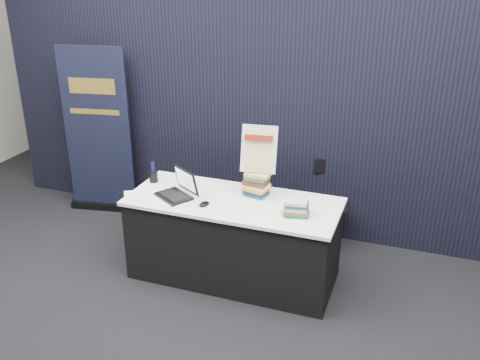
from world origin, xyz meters
name	(u,v)px	position (x,y,z in m)	size (l,w,h in m)	color
floor	(210,311)	(0.00, 0.00, 0.00)	(8.00, 8.00, 0.00)	black
wall_back	(324,28)	(0.00, 4.00, 1.75)	(8.00, 0.02, 3.50)	#AEACA4
drape_partition	(270,116)	(0.00, 1.60, 1.20)	(6.00, 0.08, 2.40)	black
display_table	(233,239)	(0.00, 0.55, 0.38)	(1.80, 0.75, 0.75)	black
laptop	(176,190)	(-0.50, 0.47, 0.81)	(0.38, 0.39, 0.24)	black
mouse	(204,204)	(-0.19, 0.37, 0.77)	(0.07, 0.10, 0.03)	black
brochure_left	(142,195)	(-0.78, 0.38, 0.75)	(0.30, 0.21, 0.00)	white
brochure_mid	(162,198)	(-0.58, 0.37, 0.75)	(0.30, 0.22, 0.00)	white
brochure_right	(190,202)	(-0.33, 0.39, 0.75)	(0.30, 0.21, 0.00)	silver
pen_cup	(154,177)	(-0.82, 0.67, 0.80)	(0.08, 0.08, 0.10)	black
book_stack_tall	(257,184)	(0.16, 0.71, 0.86)	(0.21, 0.18, 0.21)	#185C5B
book_stack_short	(296,207)	(0.57, 0.47, 0.81)	(0.21, 0.17, 0.13)	#1D6E36
info_sign	(259,150)	(0.16, 0.74, 1.16)	(0.31, 0.17, 0.41)	black
pullup_banner	(99,141)	(-1.84, 1.33, 0.81)	(0.78, 0.23, 1.82)	black
stacking_chair	(328,199)	(0.65, 1.45, 0.46)	(0.47, 0.48, 0.83)	black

